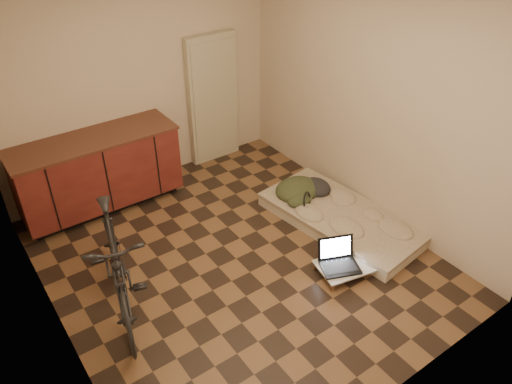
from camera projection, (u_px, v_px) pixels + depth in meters
room_shell at (233, 149)px, 4.46m from camera, size 3.50×4.00×2.60m
cabinets at (98, 172)px, 5.71m from camera, size 1.84×0.62×0.91m
appliance_panel at (213, 99)px, 6.47m from camera, size 0.70×0.10×1.70m
bicycle at (116, 260)px, 4.34m from camera, size 0.94×1.79×1.11m
futon at (341, 218)px, 5.63m from camera, size 1.11×1.94×0.16m
clothing_pile at (303, 184)px, 5.86m from camera, size 0.63×0.55×0.23m
headphones at (307, 200)px, 5.65m from camera, size 0.32×0.32×0.16m
lap_desk at (348, 265)px, 4.97m from camera, size 0.67×0.51×0.10m
laptop at (339, 261)px, 4.93m from camera, size 0.47×0.45×0.25m
mouse at (366, 261)px, 4.97m from camera, size 0.08×0.11×0.03m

